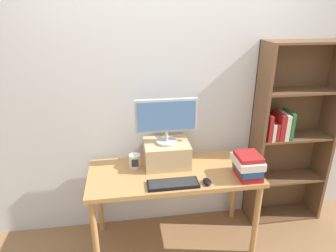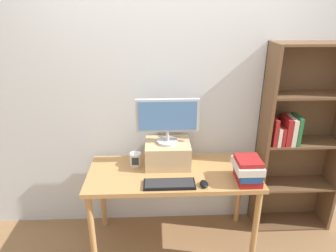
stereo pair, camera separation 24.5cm
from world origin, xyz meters
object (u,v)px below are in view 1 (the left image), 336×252
bookshelf_unit (289,134)px  computer_mouse (207,182)px  computer_monitor (167,118)px  riser_box (167,153)px  book_stack (248,165)px  desk_speaker (135,161)px  desk (174,180)px  keyboard (173,184)px

bookshelf_unit → computer_mouse: bookshelf_unit is taller
bookshelf_unit → computer_monitor: bearing=-174.9°
riser_box → book_stack: (0.62, -0.31, -0.00)m
computer_monitor → book_stack: (0.62, -0.31, -0.33)m
computer_mouse → desk_speaker: (-0.55, 0.35, 0.04)m
desk → computer_mouse: size_ratio=13.88×
desk → desk_speaker: (-0.32, 0.12, 0.15)m
book_stack → riser_box: bearing=153.4°
desk → bookshelf_unit: 1.22m
keyboard → bookshelf_unit: bearing=20.6°
desk → computer_monitor: 0.54m
bookshelf_unit → book_stack: (-0.58, -0.42, -0.06)m
desk → computer_mouse: (0.23, -0.23, 0.10)m
bookshelf_unit → desk_speaker: bearing=-175.2°
bookshelf_unit → book_stack: size_ratio=6.96×
desk → riser_box: riser_box is taller
keyboard → computer_mouse: (0.27, -0.02, 0.01)m
computer_mouse → bookshelf_unit: bearing=26.8°
computer_mouse → keyboard: bearing=176.2°
computer_monitor → book_stack: bearing=-26.5°
desk → computer_mouse: bearing=-44.8°
riser_box → book_stack: 0.70m
bookshelf_unit → riser_box: (-1.21, -0.11, -0.06)m
computer_mouse → book_stack: 0.37m
computer_mouse → desk_speaker: desk_speaker is taller
keyboard → computer_mouse: size_ratio=3.91×
desk → book_stack: size_ratio=5.60×
keyboard → desk_speaker: size_ratio=3.38×
computer_monitor → keyboard: bearing=-90.0°
keyboard → desk: bearing=79.0°
keyboard → riser_box: bearing=90.0°
bookshelf_unit → computer_monitor: size_ratio=3.38×
desk_speaker → bookshelf_unit: bearing=4.8°
computer_mouse → desk_speaker: size_ratio=0.87×
desk → book_stack: bearing=-16.6°
computer_monitor → book_stack: computer_monitor is taller
computer_monitor → computer_mouse: computer_monitor is taller
computer_monitor → book_stack: 0.77m
computer_monitor → computer_mouse: size_ratio=5.11×
book_stack → desk_speaker: bearing=162.0°
riser_box → keyboard: (-0.00, -0.35, -0.09)m
computer_monitor → keyboard: size_ratio=1.31×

